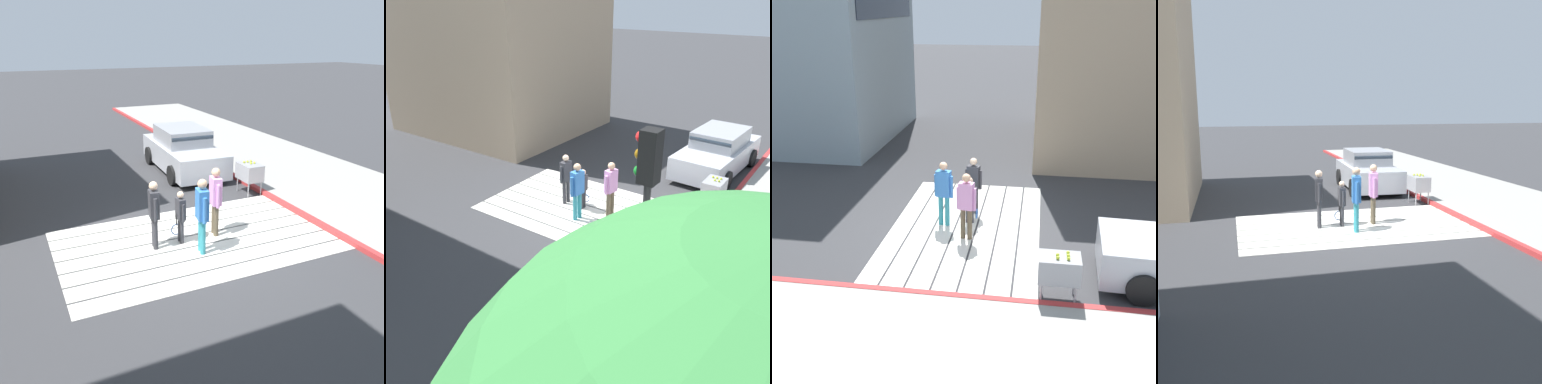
% 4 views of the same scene
% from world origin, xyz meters
% --- Properties ---
extents(ground_plane, '(120.00, 120.00, 0.00)m').
position_xyz_m(ground_plane, '(0.00, 0.00, 0.00)').
color(ground_plane, '#38383A').
extents(crosswalk_stripes, '(6.40, 3.80, 0.01)m').
position_xyz_m(crosswalk_stripes, '(0.00, -0.00, 0.01)').
color(crosswalk_stripes, silver).
rests_on(crosswalk_stripes, ground).
extents(sidewalk_west, '(4.80, 40.00, 0.12)m').
position_xyz_m(sidewalk_west, '(-5.60, 0.00, 0.06)').
color(sidewalk_west, '#9E9B93').
rests_on(sidewalk_west, ground).
extents(curb_painted, '(0.16, 40.00, 0.13)m').
position_xyz_m(curb_painted, '(-3.25, 0.00, 0.07)').
color(curb_painted, '#BC3333').
rests_on(curb_painted, ground).
extents(building_far_north, '(8.00, 6.03, 9.60)m').
position_xyz_m(building_far_north, '(8.50, 7.50, 4.80)').
color(building_far_north, '#8C9EA8').
rests_on(building_far_north, ground).
extents(building_far_south, '(8.00, 7.04, 7.98)m').
position_xyz_m(building_far_south, '(8.50, -5.10, 3.99)').
color(building_far_south, tan).
rests_on(building_far_south, ground).
extents(tennis_ball_cart, '(0.56, 0.80, 1.02)m').
position_xyz_m(tennis_ball_cart, '(-2.90, -2.27, 0.70)').
color(tennis_ball_cart, '#99999E').
rests_on(tennis_ball_cart, ground).
extents(pedestrian_adult_lead, '(0.28, 0.50, 1.74)m').
position_xyz_m(pedestrian_adult_lead, '(0.11, 0.59, 1.01)').
color(pedestrian_adult_lead, teal).
rests_on(pedestrian_adult_lead, ground).
extents(pedestrian_adult_trailing, '(0.26, 0.47, 1.61)m').
position_xyz_m(pedestrian_adult_trailing, '(0.98, -0.06, 0.93)').
color(pedestrian_adult_trailing, '#333338').
rests_on(pedestrian_adult_trailing, ground).
extents(pedestrian_adult_side, '(0.27, 0.49, 1.70)m').
position_xyz_m(pedestrian_adult_side, '(-0.58, -0.11, 0.99)').
color(pedestrian_adult_side, brown).
rests_on(pedestrian_adult_side, ground).
extents(pedestrian_child_with_racket, '(0.28, 0.39, 1.28)m').
position_xyz_m(pedestrian_child_with_racket, '(0.35, -0.07, 0.72)').
color(pedestrian_child_with_racket, '#333338').
rests_on(pedestrian_child_with_racket, ground).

